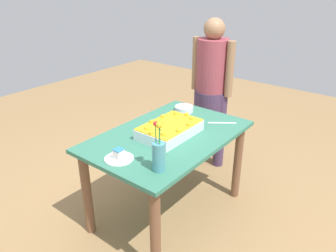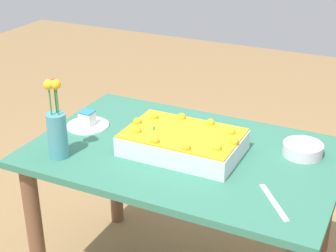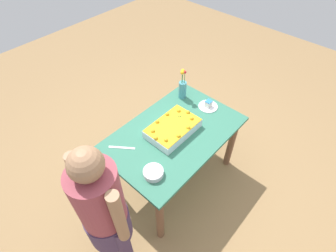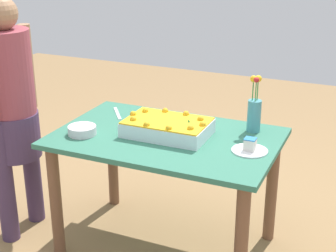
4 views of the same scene
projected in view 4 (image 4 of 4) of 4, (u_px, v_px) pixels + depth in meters
The scene contains 8 objects.
ground_plane at pixel (167, 245), 3.19m from camera, with size 8.00×8.00×0.00m, color #967349.
dining_table at pixel (166, 156), 2.97m from camera, with size 1.26×0.82×0.73m.
sheet_cake at pixel (167, 127), 2.92m from camera, with size 0.47×0.31×0.11m.
serving_plate_with_slice at pixel (250, 148), 2.71m from camera, with size 0.19×0.19×0.07m.
cake_knife at pixel (117, 113), 3.27m from camera, with size 0.23×0.02×0.00m, color silver.
flower_vase at pixel (254, 112), 2.95m from camera, with size 0.08×0.08×0.33m.
fruit_bowl at pixel (82, 130), 2.93m from camera, with size 0.16×0.16×0.05m, color silver.
person_standing at pixel (11, 104), 3.06m from camera, with size 0.31×0.45×1.49m.
Camera 4 is at (-1.10, 2.48, 1.83)m, focal length 55.00 mm.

